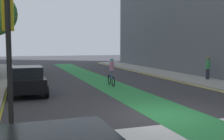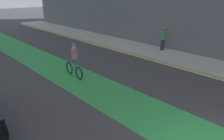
# 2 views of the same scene
# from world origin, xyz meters

# --- Properties ---
(cyclist_in_lane) EXTENTS (0.32, 1.73, 1.86)m
(cyclist_in_lane) POSITION_xyz_m (0.64, 8.01, 0.97)
(cyclist_in_lane) COLOR black
(cyclist_in_lane) RESTS_ON ground_plane
(pedestrian_sidewalk_right_a) EXTENTS (0.34, 0.34, 1.73)m
(pedestrian_sidewalk_right_a) POSITION_xyz_m (8.29, 7.90, 1.03)
(pedestrian_sidewalk_right_a) COLOR #262638
(pedestrian_sidewalk_right_a) RESTS_ON sidewalk_right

